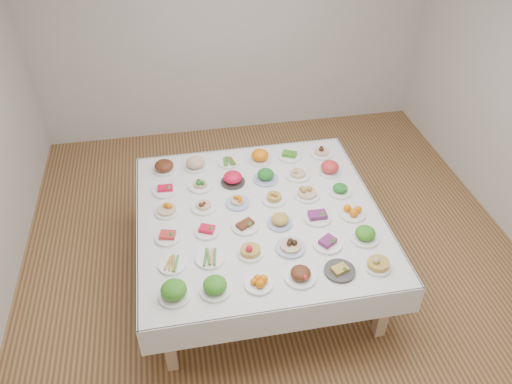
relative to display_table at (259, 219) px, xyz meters
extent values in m
plane|color=olive|center=(0.19, 0.23, -0.68)|extent=(5.00, 5.00, 0.00)
cube|color=beige|center=(0.19, 2.73, 0.72)|extent=(5.00, 0.02, 2.80)
cube|color=white|center=(0.00, 0.00, 0.04)|extent=(2.13, 2.13, 0.06)
cube|color=white|center=(0.00, 1.06, -0.07)|extent=(2.15, 0.01, 0.28)
cube|color=white|center=(0.00, -1.06, -0.07)|extent=(2.15, 0.02, 0.28)
cube|color=white|center=(1.06, 0.00, -0.07)|extent=(0.01, 2.15, 0.28)
cube|color=white|center=(-1.06, 0.00, -0.07)|extent=(0.02, 2.15, 0.28)
cube|color=tan|center=(-0.88, -0.88, -0.34)|extent=(0.09, 0.09, 0.69)
cube|color=tan|center=(0.88, -0.88, -0.34)|extent=(0.09, 0.09, 0.69)
cube|color=tan|center=(-0.88, 0.88, -0.34)|extent=(0.09, 0.09, 0.69)
cube|color=tan|center=(0.88, 0.88, -0.34)|extent=(0.09, 0.09, 0.69)
cylinder|color=white|center=(-0.79, -0.80, 0.08)|extent=(0.24, 0.24, 0.02)
cylinder|color=white|center=(-0.49, -0.80, 0.08)|extent=(0.23, 0.23, 0.02)
cylinder|color=white|center=(-0.16, -0.81, 0.08)|extent=(0.22, 0.22, 0.02)
cylinder|color=white|center=(0.17, -0.80, 0.08)|extent=(0.24, 0.24, 0.02)
cylinder|color=#2E2C29|center=(0.49, -0.79, 0.08)|extent=(0.24, 0.24, 0.02)
cylinder|color=white|center=(0.79, -0.80, 0.08)|extent=(0.21, 0.21, 0.02)
cylinder|color=white|center=(-0.79, -0.49, 0.08)|extent=(0.21, 0.21, 0.02)
cylinder|color=white|center=(-0.49, -0.48, 0.08)|extent=(0.23, 0.23, 0.02)
cylinder|color=white|center=(-0.16, -0.48, 0.08)|extent=(0.21, 0.21, 0.02)
cylinder|color=#4C66B2|center=(0.17, -0.48, 0.08)|extent=(0.24, 0.24, 0.02)
cylinder|color=white|center=(0.48, -0.49, 0.08)|extent=(0.24, 0.24, 0.02)
cylinder|color=white|center=(0.80, -0.48, 0.08)|extent=(0.24, 0.24, 0.02)
cylinder|color=white|center=(-0.81, -0.17, 0.08)|extent=(0.22, 0.22, 0.02)
cylinder|color=white|center=(-0.48, -0.16, 0.08)|extent=(0.21, 0.21, 0.02)
cylinder|color=white|center=(-0.15, -0.15, 0.08)|extent=(0.23, 0.23, 0.02)
cylinder|color=#4C66B2|center=(0.15, -0.17, 0.08)|extent=(0.22, 0.22, 0.02)
cylinder|color=white|center=(0.49, -0.16, 0.08)|extent=(0.24, 0.24, 0.02)
cylinder|color=white|center=(0.81, -0.16, 0.08)|extent=(0.24, 0.24, 0.02)
cylinder|color=white|center=(-0.80, 0.16, 0.08)|extent=(0.21, 0.21, 0.02)
cylinder|color=white|center=(-0.47, 0.17, 0.08)|extent=(0.23, 0.23, 0.02)
cylinder|color=#4C66B2|center=(-0.17, 0.16, 0.08)|extent=(0.21, 0.21, 0.02)
cylinder|color=white|center=(0.17, 0.15, 0.08)|extent=(0.22, 0.22, 0.02)
cylinder|color=white|center=(0.48, 0.17, 0.08)|extent=(0.24, 0.24, 0.02)
cylinder|color=white|center=(0.80, 0.16, 0.08)|extent=(0.22, 0.22, 0.02)
cylinder|color=white|center=(-0.80, 0.47, 0.08)|extent=(0.24, 0.24, 0.02)
cylinder|color=white|center=(-0.47, 0.48, 0.08)|extent=(0.24, 0.24, 0.02)
cylinder|color=#2E2C29|center=(-0.16, 0.49, 0.08)|extent=(0.23, 0.23, 0.02)
cylinder|color=#4C66B2|center=(0.16, 0.48, 0.08)|extent=(0.24, 0.24, 0.02)
cylinder|color=white|center=(0.47, 0.48, 0.08)|extent=(0.23, 0.23, 0.02)
cylinder|color=white|center=(0.79, 0.48, 0.08)|extent=(0.21, 0.21, 0.02)
cylinder|color=white|center=(-0.80, 0.81, 0.08)|extent=(0.22, 0.22, 0.02)
cylinder|color=white|center=(-0.49, 0.80, 0.08)|extent=(0.22, 0.22, 0.02)
cylinder|color=white|center=(-0.16, 0.81, 0.08)|extent=(0.21, 0.21, 0.02)
cylinder|color=white|center=(0.16, 0.80, 0.08)|extent=(0.22, 0.22, 0.02)
cylinder|color=white|center=(0.47, 0.81, 0.08)|extent=(0.24, 0.24, 0.02)
cylinder|color=white|center=(0.81, 0.79, 0.08)|extent=(0.23, 0.23, 0.02)
camera|label=1|loc=(-0.64, -3.27, 2.98)|focal=35.00mm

